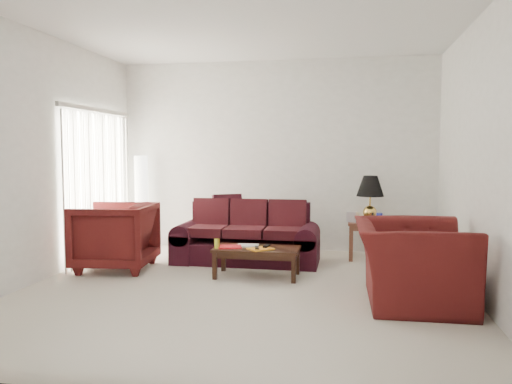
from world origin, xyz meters
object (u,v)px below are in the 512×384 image
at_px(armchair_right, 411,263).
at_px(armchair_left, 115,236).
at_px(coffee_table, 257,262).
at_px(end_table, 365,240).
at_px(sofa, 246,233).
at_px(floor_lamp, 142,201).

bearing_deg(armchair_right, armchair_left, 76.03).
bearing_deg(coffee_table, end_table, 28.46).
relative_size(sofa, floor_lamp, 1.33).
relative_size(floor_lamp, armchair_left, 1.56).
distance_m(floor_lamp, armchair_left, 1.54).
relative_size(sofa, coffee_table, 1.91).
bearing_deg(sofa, end_table, 16.35).
bearing_deg(armchair_left, armchair_right, 71.08).
xyz_separation_m(armchair_right, coffee_table, (-1.76, 0.78, -0.23)).
distance_m(armchair_right, coffee_table, 1.94).
bearing_deg(sofa, armchair_right, -38.81).
xyz_separation_m(sofa, floor_lamp, (-1.90, 0.76, 0.35)).
bearing_deg(coffee_table, sofa, 95.06).
bearing_deg(end_table, armchair_left, -159.06).
bearing_deg(armchair_right, sofa, 51.58).
xyz_separation_m(sofa, armchair_left, (-1.63, -0.72, 0.03)).
xyz_separation_m(end_table, armchair_left, (-3.30, -1.26, 0.17)).
bearing_deg(armchair_left, end_table, 104.80).
relative_size(end_table, armchair_left, 0.56).
distance_m(floor_lamp, armchair_right, 4.60).
xyz_separation_m(sofa, coffee_table, (0.29, -0.78, -0.23)).
height_order(end_table, floor_lamp, floor_lamp).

